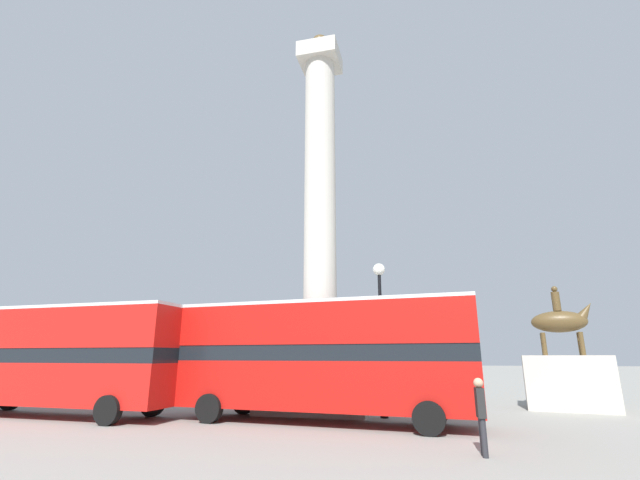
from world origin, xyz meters
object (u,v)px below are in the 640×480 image
monument_column (320,266)px  bus_a (322,355)px  street_lamp (381,317)px  bus_b (61,355)px  pedestrian_near_lamp (481,411)px  equestrian_statue (567,375)px

monument_column → bus_a: bearing=-74.8°
street_lamp → monument_column: bearing=152.1°
monument_column → bus_a: 5.46m
bus_b → street_lamp: street_lamp is taller
monument_column → pedestrian_near_lamp: (5.93, -7.57, -5.45)m
bus_a → pedestrian_near_lamp: (4.98, -4.10, -1.34)m
equestrian_statue → street_lamp: 9.42m
monument_column → bus_b: bearing=-155.7°
monument_column → equestrian_statue: bearing=16.0°
street_lamp → equestrian_statue: bearing=30.7°
bus_b → pedestrian_near_lamp: bearing=-9.3°
street_lamp → pedestrian_near_lamp: 7.28m
equestrian_statue → pedestrian_near_lamp: (-4.87, -10.66, -0.48)m
equestrian_statue → monument_column: bearing=-154.4°
monument_column → bus_a: monument_column is taller
bus_a → bus_b: bus_a is taller
pedestrian_near_lamp → equestrian_statue: bearing=-26.2°
equestrian_statue → street_lamp: street_lamp is taller
bus_b → equestrian_statue: 21.93m
bus_a → bus_b: (-10.73, -0.94, -0.01)m
bus_a → street_lamp: (2.01, 1.91, 1.49)m
bus_a → equestrian_statue: bearing=39.0°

